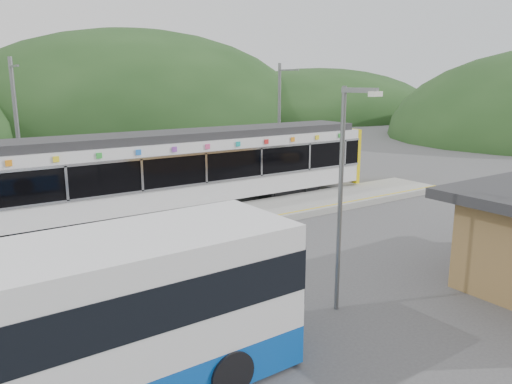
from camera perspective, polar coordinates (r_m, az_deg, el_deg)
ground at (r=19.18m, az=1.30°, el=-5.71°), size 120.00×120.00×0.00m
hills at (r=26.87m, az=5.45°, el=-0.39°), size 146.00×149.00×26.00m
platform at (r=21.78m, az=-3.77°, el=-3.06°), size 26.00×3.20×0.30m
yellow_line at (r=20.67m, az=-1.93°, el=-3.46°), size 26.00×0.10×0.01m
train at (r=23.40m, az=-8.51°, el=2.73°), size 20.44×3.01×3.74m
catenary_mast_west at (r=23.73m, az=-25.53°, el=5.65°), size 0.18×1.80×7.00m
catenary_mast_east at (r=29.35m, az=2.71°, el=7.97°), size 0.18×1.80×7.00m
lamp_post at (r=12.82m, az=10.05°, el=1.16°), size 0.38×1.06×5.91m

